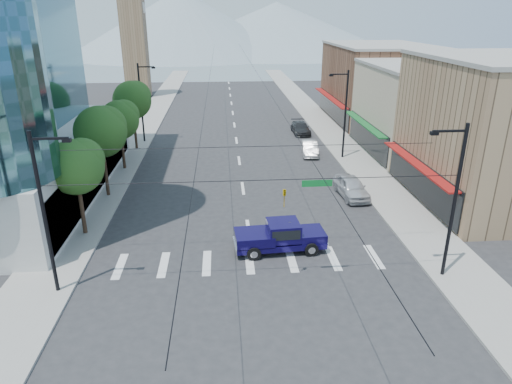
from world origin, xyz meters
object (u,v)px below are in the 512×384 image
(parked_car_far, at_px, (301,128))
(parked_car_near, at_px, (351,187))
(pedestrian, at_px, (291,236))
(pickup_truck, at_px, (280,236))
(parked_car_mid, at_px, (310,148))

(parked_car_far, bearing_deg, parked_car_near, -88.90)
(pedestrian, xyz_separation_m, parked_car_far, (5.67, 29.96, -0.28))
(parked_car_near, xyz_separation_m, parked_car_far, (-0.67, 21.23, -0.12))
(pickup_truck, relative_size, parked_car_mid, 1.36)
(pedestrian, xyz_separation_m, parked_car_near, (6.33, 8.73, -0.16))
(parked_car_near, bearing_deg, pedestrian, -130.22)
(pedestrian, relative_size, parked_car_near, 0.41)
(pedestrian, distance_m, parked_car_far, 30.49)
(pickup_truck, distance_m, pedestrian, 0.70)
(pickup_truck, relative_size, pedestrian, 3.00)
(pickup_truck, relative_size, parked_car_near, 1.22)
(parked_car_near, distance_m, parked_car_mid, 12.08)
(pedestrian, distance_m, parked_car_mid, 21.37)
(pickup_truck, distance_m, parked_car_near, 11.19)
(pickup_truck, relative_size, parked_car_far, 1.21)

